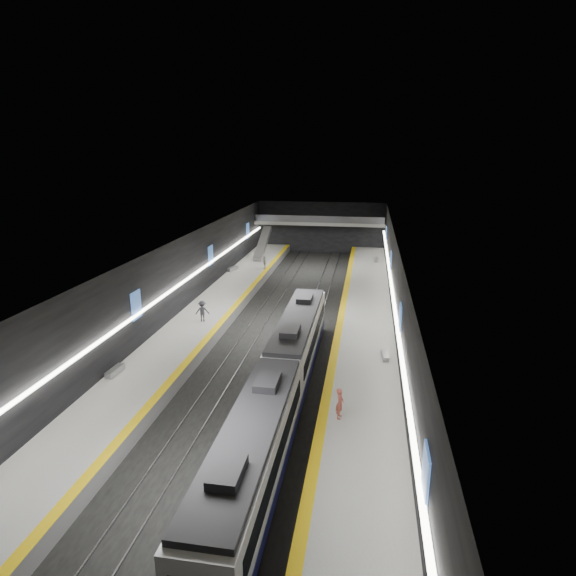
% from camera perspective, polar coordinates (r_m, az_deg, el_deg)
% --- Properties ---
extents(ground, '(70.00, 70.00, 0.00)m').
position_cam_1_polar(ground, '(44.36, -0.74, -5.02)').
color(ground, black).
rests_on(ground, ground).
extents(ceiling, '(20.00, 70.00, 0.04)m').
position_cam_1_polar(ceiling, '(42.12, -0.78, 5.17)').
color(ceiling, beige).
rests_on(ceiling, wall_left).
extents(wall_left, '(0.04, 70.00, 8.00)m').
position_cam_1_polar(wall_left, '(45.86, -13.15, 0.53)').
color(wall_left, black).
rests_on(wall_left, ground).
extents(wall_right, '(0.04, 70.00, 8.00)m').
position_cam_1_polar(wall_right, '(42.51, 12.62, -0.69)').
color(wall_right, black).
rests_on(wall_right, ground).
extents(wall_back, '(20.00, 0.04, 8.00)m').
position_cam_1_polar(wall_back, '(76.98, 3.93, 7.19)').
color(wall_back, black).
rests_on(wall_back, ground).
extents(platform_left, '(5.00, 70.00, 1.00)m').
position_cam_1_polar(platform_left, '(46.04, -9.99, -3.80)').
color(platform_left, slate).
rests_on(platform_left, ground).
extents(tile_surface_left, '(5.00, 70.00, 0.02)m').
position_cam_1_polar(tile_surface_left, '(45.87, -10.02, -3.21)').
color(tile_surface_left, '#9A9A95').
rests_on(tile_surface_left, platform_left).
extents(tactile_strip_left, '(0.60, 70.00, 0.02)m').
position_cam_1_polar(tactile_strip_left, '(45.20, -7.38, -3.37)').
color(tactile_strip_left, yellow).
rests_on(tactile_strip_left, platform_left).
extents(platform_right, '(5.00, 70.00, 1.00)m').
position_cam_1_polar(platform_right, '(43.56, 9.05, -4.94)').
color(platform_right, slate).
rests_on(platform_right, ground).
extents(tile_surface_right, '(5.00, 70.00, 0.02)m').
position_cam_1_polar(tile_surface_right, '(43.38, 9.08, -4.31)').
color(tile_surface_right, '#9A9A95').
rests_on(tile_surface_right, platform_right).
extents(tactile_strip_right, '(0.60, 70.00, 0.02)m').
position_cam_1_polar(tactile_strip_right, '(43.42, 6.17, -4.16)').
color(tactile_strip_right, yellow).
rests_on(tactile_strip_right, platform_right).
extents(rails, '(6.52, 70.00, 0.12)m').
position_cam_1_polar(rails, '(44.34, -0.74, -4.95)').
color(rails, gray).
rests_on(rails, ground).
extents(train, '(2.69, 30.04, 3.60)m').
position_cam_1_polar(train, '(30.24, -0.92, -11.14)').
color(train, '#10103B').
rests_on(train, ground).
extents(ad_posters, '(19.94, 53.50, 2.20)m').
position_cam_1_polar(ad_posters, '(43.88, -0.53, 0.93)').
color(ad_posters, '#3A63AF').
rests_on(ad_posters, wall_left).
extents(cove_light_left, '(0.25, 68.60, 0.12)m').
position_cam_1_polar(cove_light_left, '(45.84, -12.90, 0.27)').
color(cove_light_left, white).
rests_on(cove_light_left, wall_left).
extents(cove_light_right, '(0.25, 68.60, 0.12)m').
position_cam_1_polar(cove_light_right, '(42.55, 12.34, -0.93)').
color(cove_light_right, white).
rests_on(cove_light_right, wall_right).
extents(mezzanine_bridge, '(20.00, 3.00, 1.50)m').
position_cam_1_polar(mezzanine_bridge, '(74.79, 3.78, 7.73)').
color(mezzanine_bridge, gray).
rests_on(mezzanine_bridge, wall_left).
extents(escalator, '(1.20, 7.50, 3.92)m').
position_cam_1_polar(escalator, '(69.58, -3.03, 5.31)').
color(escalator, '#99999E').
rests_on(escalator, platform_left).
extents(bench_left_near, '(0.60, 1.81, 0.44)m').
position_cam_1_polar(bench_left_near, '(35.94, -19.85, -9.25)').
color(bench_left_near, '#99999E').
rests_on(bench_left_near, platform_left).
extents(bench_left_far, '(1.13, 1.94, 0.46)m').
position_cam_1_polar(bench_left_far, '(62.00, -6.58, 2.28)').
color(bench_left_far, '#99999E').
rests_on(bench_left_far, platform_left).
extents(bench_right_near, '(0.60, 1.63, 0.39)m').
position_cam_1_polar(bench_right_near, '(36.96, 11.40, -7.88)').
color(bench_right_near, '#99999E').
rests_on(bench_right_near, platform_right).
extents(bench_right_far, '(0.59, 1.87, 0.45)m').
position_cam_1_polar(bench_right_far, '(67.77, 10.46, 3.32)').
color(bench_right_far, '#99999E').
rests_on(bench_right_far, platform_right).
extents(passenger_right_a, '(0.53, 0.73, 1.87)m').
position_cam_1_polar(passenger_right_a, '(28.69, 6.15, -13.46)').
color(passenger_right_a, '#AE4D41').
rests_on(passenger_right_a, platform_right).
extents(passenger_left_a, '(0.78, 1.07, 1.69)m').
position_cam_1_polar(passenger_left_a, '(62.42, -2.79, 3.05)').
color(passenger_left_a, beige).
rests_on(passenger_left_a, platform_left).
extents(passenger_left_b, '(1.39, 1.03, 1.92)m').
position_cam_1_polar(passenger_left_b, '(44.07, -10.12, -2.72)').
color(passenger_left_b, '#393940').
rests_on(passenger_left_b, platform_left).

